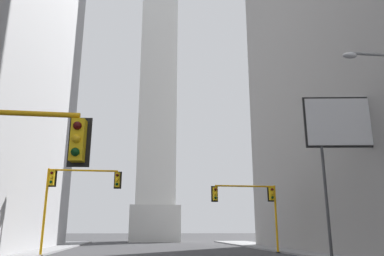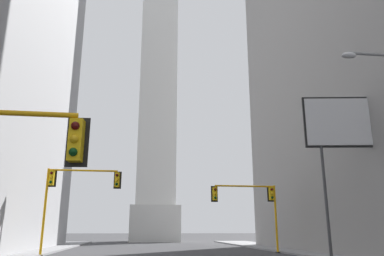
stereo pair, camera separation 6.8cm
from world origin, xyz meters
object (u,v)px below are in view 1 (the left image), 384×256
traffic_light_mid_right (254,200)px  obelisk (158,57)px  traffic_light_mid_left (72,189)px  billboard_sign (351,127)px

traffic_light_mid_right → obelisk: bearing=102.7°
traffic_light_mid_right → traffic_light_mid_left: size_ratio=0.90×
traffic_light_mid_left → billboard_sign: (17.84, -8.51, 3.15)m
obelisk → traffic_light_mid_right: obelisk is taller
obelisk → traffic_light_mid_right: bearing=-77.3°
traffic_light_mid_left → traffic_light_mid_right: bearing=7.0°
billboard_sign → traffic_light_mid_right: bearing=107.5°
obelisk → traffic_light_mid_left: bearing=-102.8°
traffic_light_mid_left → billboard_sign: bearing=-25.5°
obelisk → billboard_sign: bearing=-76.1°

